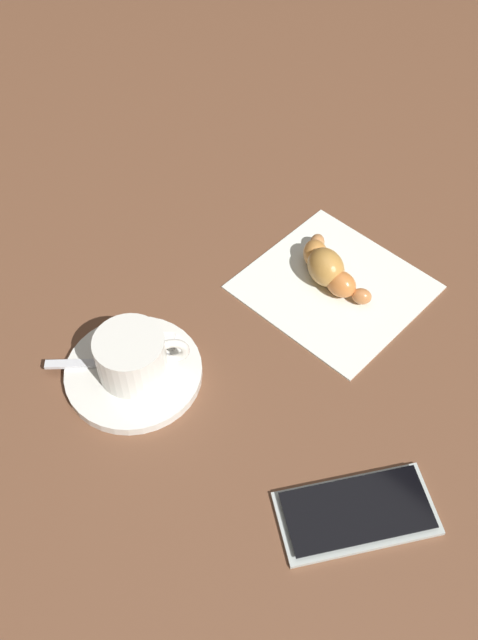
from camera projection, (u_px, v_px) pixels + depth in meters
ground_plane at (237, 328)px, 0.73m from camera, size 1.80×1.80×0.00m
saucer at (134, 373)px, 0.69m from camera, size 0.13×0.13×0.01m
espresso_cup at (132, 356)px, 0.67m from camera, size 0.08×0.07×0.05m
teaspoon at (133, 362)px, 0.69m from camera, size 0.10×0.10×0.01m
sugar_packet at (140, 340)px, 0.70m from camera, size 0.06×0.06×0.01m
napkin at (334, 286)px, 0.76m from camera, size 0.17×0.18×0.00m
croissant at (328, 268)px, 0.75m from camera, size 0.07×0.11×0.04m
cell_phone at (357, 512)px, 0.60m from camera, size 0.15×0.13×0.01m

